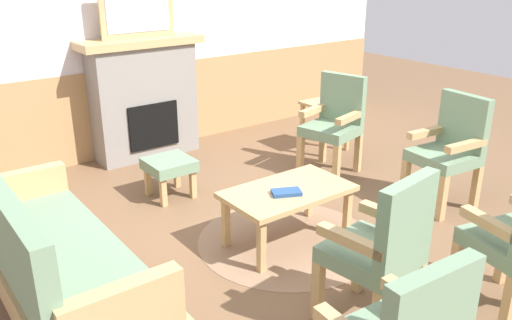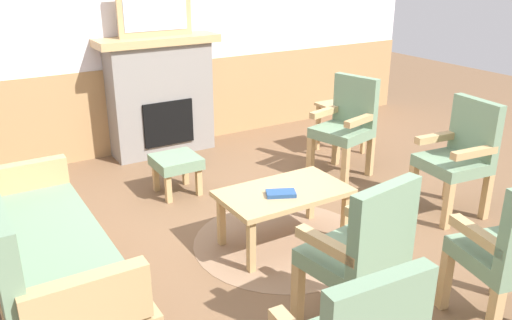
{
  "view_description": "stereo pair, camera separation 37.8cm",
  "coord_description": "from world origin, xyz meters",
  "views": [
    {
      "loc": [
        -2.37,
        -2.82,
        2.07
      ],
      "look_at": [
        0.0,
        0.35,
        0.55
      ],
      "focal_mm": 37.48,
      "sensor_mm": 36.0,
      "label": 1
    },
    {
      "loc": [
        -2.06,
        -3.04,
        2.07
      ],
      "look_at": [
        0.0,
        0.35,
        0.55
      ],
      "focal_mm": 37.48,
      "sensor_mm": 36.0,
      "label": 2
    }
  ],
  "objects": [
    {
      "name": "ground_plane",
      "position": [
        0.0,
        0.0,
        0.0
      ],
      "size": [
        14.0,
        14.0,
        0.0
      ],
      "primitive_type": "plane",
      "color": "brown"
    },
    {
      "name": "coffee_table",
      "position": [
        0.0,
        -0.05,
        0.39
      ],
      "size": [
        0.96,
        0.56,
        0.44
      ],
      "color": "tan",
      "rests_on": "ground_plane"
    },
    {
      "name": "armchair_corner_left",
      "position": [
        -0.22,
        -1.14,
        0.54
      ],
      "size": [
        0.54,
        0.54,
        0.98
      ],
      "color": "tan",
      "rests_on": "ground_plane"
    },
    {
      "name": "couch",
      "position": [
        -1.69,
        0.03,
        0.4
      ],
      "size": [
        0.7,
        1.8,
        0.98
      ],
      "color": "tan",
      "rests_on": "ground_plane"
    },
    {
      "name": "round_rug",
      "position": [
        0.0,
        -0.05,
        0.0
      ],
      "size": [
        1.38,
        1.38,
        0.01
      ],
      "primitive_type": "cylinder",
      "color": "#896B51",
      "rests_on": "ground_plane"
    },
    {
      "name": "wall_back",
      "position": [
        0.0,
        2.6,
        1.31
      ],
      "size": [
        7.2,
        0.14,
        2.7
      ],
      "color": "white",
      "rests_on": "ground_plane"
    },
    {
      "name": "footstool",
      "position": [
        -0.32,
        1.23,
        0.28
      ],
      "size": [
        0.4,
        0.4,
        0.36
      ],
      "color": "tan",
      "rests_on": "ground_plane"
    },
    {
      "name": "book_on_table",
      "position": [
        -0.07,
        -0.11,
        0.46
      ],
      "size": [
        0.24,
        0.2,
        0.03
      ],
      "primitive_type": "cube",
      "rotation": [
        0.0,
        0.0,
        -0.44
      ],
      "color": "navy",
      "rests_on": "coffee_table"
    },
    {
      "name": "fireplace",
      "position": [
        0.0,
        2.35,
        0.65
      ],
      "size": [
        1.3,
        0.44,
        1.28
      ],
      "color": "gray",
      "rests_on": "ground_plane"
    },
    {
      "name": "armchair_near_fireplace",
      "position": [
        1.55,
        -0.37,
        0.54
      ],
      "size": [
        0.53,
        0.53,
        0.98
      ],
      "color": "tan",
      "rests_on": "ground_plane"
    },
    {
      "name": "armchair_by_window_left",
      "position": [
        1.31,
        0.79,
        0.54
      ],
      "size": [
        0.58,
        0.58,
        0.98
      ],
      "color": "tan",
      "rests_on": "ground_plane"
    },
    {
      "name": "side_table",
      "position": [
        1.7,
        1.32,
        0.43
      ],
      "size": [
        0.44,
        0.44,
        0.55
      ],
      "color": "tan",
      "rests_on": "ground_plane"
    },
    {
      "name": "framed_picture",
      "position": [
        0.0,
        2.35,
        1.56
      ],
      "size": [
        0.8,
        0.04,
        0.56
      ],
      "color": "tan",
      "rests_on": "fireplace"
    }
  ]
}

